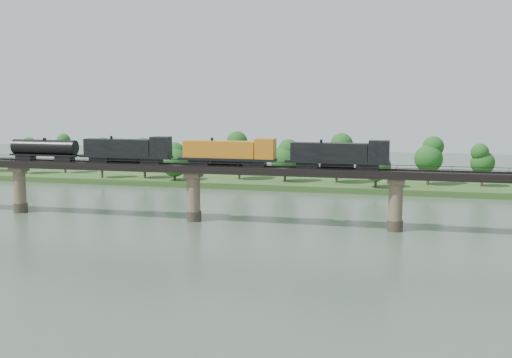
# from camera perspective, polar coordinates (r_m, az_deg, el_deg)

# --- Properties ---
(ground) EXTENTS (400.00, 400.00, 0.00)m
(ground) POSITION_cam_1_polar(r_m,az_deg,el_deg) (104.22, -11.07, -6.79)
(ground) COLOR #3A4A3B
(ground) RESTS_ON ground
(far_bank) EXTENTS (300.00, 24.00, 1.60)m
(far_bank) POSITION_cam_1_polar(r_m,az_deg,el_deg) (183.23, 0.21, -0.22)
(far_bank) COLOR #2D4F1F
(far_bank) RESTS_ON ground
(bridge) EXTENTS (236.00, 30.00, 11.50)m
(bridge) POSITION_cam_1_polar(r_m,az_deg,el_deg) (130.35, -5.56, -1.36)
(bridge) COLOR #473A2D
(bridge) RESTS_ON ground
(bridge_superstructure) EXTENTS (220.00, 4.90, 0.75)m
(bridge_superstructure) POSITION_cam_1_polar(r_m,az_deg,el_deg) (129.53, -5.59, 1.41)
(bridge_superstructure) COLOR black
(bridge_superstructure) RESTS_ON bridge
(far_treeline) EXTENTS (289.06, 17.54, 13.60)m
(far_treeline) POSITION_cam_1_polar(r_m,az_deg,el_deg) (180.16, -2.67, 2.20)
(far_treeline) COLOR #382619
(far_treeline) RESTS_ON far_bank
(freight_train) EXTENTS (80.08, 3.12, 5.51)m
(freight_train) POSITION_cam_1_polar(r_m,az_deg,el_deg) (129.30, -5.61, 2.44)
(freight_train) COLOR black
(freight_train) RESTS_ON bridge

